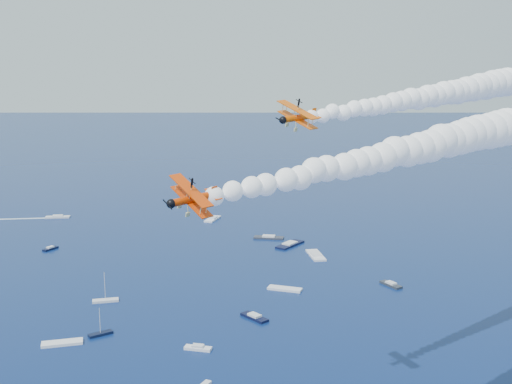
{
  "coord_description": "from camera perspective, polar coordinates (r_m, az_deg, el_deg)",
  "views": [
    {
      "loc": [
        8.83,
        -73.85,
        67.06
      ],
      "look_at": [
        4.31,
        15.81,
        49.71
      ],
      "focal_mm": 44.69,
      "sensor_mm": 36.0,
      "label": 1
    }
  ],
  "objects": [
    {
      "name": "biplane_lead",
      "position": [
        108.29,
        3.85,
        6.66
      ],
      "size": [
        12.56,
        13.03,
        8.39
      ],
      "primitive_type": null,
      "rotation": [
        -0.3,
        0.07,
        3.85
      ],
      "color": "#EA5704"
    },
    {
      "name": "boat_wakes",
      "position": [
        247.72,
        1.06,
        -4.76
      ],
      "size": [
        265.87,
        97.3,
        0.04
      ],
      "color": "white",
      "rests_on": "ground"
    },
    {
      "name": "spectator_boats",
      "position": [
        206.08,
        -0.87,
        -7.95
      ],
      "size": [
        234.39,
        172.71,
        0.7
      ],
      "color": "silver",
      "rests_on": "ground"
    },
    {
      "name": "biplane_trail",
      "position": [
        73.64,
        -5.63,
        -0.61
      ],
      "size": [
        10.54,
        10.94,
        7.39
      ],
      "primitive_type": null,
      "rotation": [
        -0.38,
        0.07,
        3.83
      ],
      "color": "#D93A04"
    },
    {
      "name": "smoke_trail_lead",
      "position": [
        132.27,
        14.7,
        8.2
      ],
      "size": [
        68.97,
        68.29,
        11.56
      ],
      "primitive_type": null,
      "rotation": [
        0.0,
        0.0,
        3.85
      ],
      "color": "white"
    },
    {
      "name": "smoke_trail_trail",
      "position": [
        94.24,
        11.74,
        3.31
      ],
      "size": [
        68.95,
        67.9,
        11.56
      ],
      "primitive_type": null,
      "rotation": [
        0.0,
        0.0,
        3.83
      ],
      "color": "white"
    }
  ]
}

